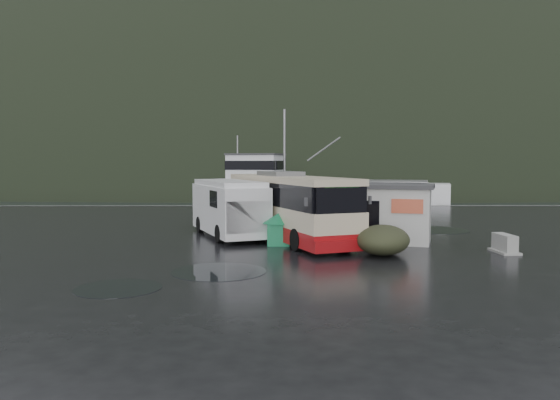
{
  "coord_description": "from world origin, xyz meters",
  "views": [
    {
      "loc": [
        0.46,
        -23.79,
        3.53
      ],
      "look_at": [
        0.68,
        2.38,
        1.7
      ],
      "focal_mm": 35.0,
      "sensor_mm": 36.0,
      "label": 1
    }
  ],
  "objects_px": {
    "white_van": "(229,236)",
    "fishing_trawler": "(314,199)",
    "dome_tent": "(382,254)",
    "jersey_barrier_b": "(504,253)",
    "waste_bin_left": "(278,245)",
    "waste_bin_right": "(370,243)",
    "jersey_barrier_a": "(374,244)",
    "ticket_kiosk": "(395,242)",
    "coach_bus": "(287,238)"
  },
  "relations": [
    {
      "from": "dome_tent",
      "to": "ticket_kiosk",
      "type": "height_order",
      "value": "ticket_kiosk"
    },
    {
      "from": "ticket_kiosk",
      "to": "jersey_barrier_b",
      "type": "distance_m",
      "value": 4.62
    },
    {
      "from": "waste_bin_right",
      "to": "dome_tent",
      "type": "height_order",
      "value": "waste_bin_right"
    },
    {
      "from": "white_van",
      "to": "ticket_kiosk",
      "type": "xyz_separation_m",
      "value": [
        7.47,
        -1.99,
        0.0
      ]
    },
    {
      "from": "dome_tent",
      "to": "jersey_barrier_b",
      "type": "distance_m",
      "value": 4.85
    },
    {
      "from": "ticket_kiosk",
      "to": "coach_bus",
      "type": "bearing_deg",
      "value": -178.68
    },
    {
      "from": "waste_bin_right",
      "to": "jersey_barrier_a",
      "type": "height_order",
      "value": "waste_bin_right"
    },
    {
      "from": "dome_tent",
      "to": "waste_bin_right",
      "type": "bearing_deg",
      "value": 89.05
    },
    {
      "from": "ticket_kiosk",
      "to": "fishing_trawler",
      "type": "xyz_separation_m",
      "value": [
        -1.65,
        27.55,
        0.0
      ]
    },
    {
      "from": "waste_bin_right",
      "to": "ticket_kiosk",
      "type": "distance_m",
      "value": 1.11
    },
    {
      "from": "white_van",
      "to": "dome_tent",
      "type": "xyz_separation_m",
      "value": [
        6.31,
        -5.16,
        0.0
      ]
    },
    {
      "from": "coach_bus",
      "to": "dome_tent",
      "type": "xyz_separation_m",
      "value": [
        3.55,
        -4.55,
        0.0
      ]
    },
    {
      "from": "white_van",
      "to": "coach_bus",
      "type": "bearing_deg",
      "value": -33.03
    },
    {
      "from": "white_van",
      "to": "jersey_barrier_a",
      "type": "xyz_separation_m",
      "value": [
        6.47,
        -2.55,
        0.0
      ]
    },
    {
      "from": "waste_bin_right",
      "to": "fishing_trawler",
      "type": "relative_size",
      "value": 0.06
    },
    {
      "from": "jersey_barrier_b",
      "to": "waste_bin_right",
      "type": "bearing_deg",
      "value": 150.49
    },
    {
      "from": "waste_bin_left",
      "to": "waste_bin_right",
      "type": "xyz_separation_m",
      "value": [
        4.02,
        0.66,
        0.0
      ]
    },
    {
      "from": "dome_tent",
      "to": "jersey_barrier_b",
      "type": "xyz_separation_m",
      "value": [
        4.84,
        0.36,
        0.0
      ]
    },
    {
      "from": "jersey_barrier_b",
      "to": "waste_bin_left",
      "type": "bearing_deg",
      "value": 166.91
    },
    {
      "from": "waste_bin_left",
      "to": "white_van",
      "type": "bearing_deg",
      "value": 130.41
    },
    {
      "from": "coach_bus",
      "to": "jersey_barrier_b",
      "type": "height_order",
      "value": "coach_bus"
    },
    {
      "from": "coach_bus",
      "to": "ticket_kiosk",
      "type": "distance_m",
      "value": 4.91
    },
    {
      "from": "coach_bus",
      "to": "white_van",
      "type": "xyz_separation_m",
      "value": [
        -2.76,
        0.6,
        0.0
      ]
    },
    {
      "from": "waste_bin_right",
      "to": "waste_bin_left",
      "type": "bearing_deg",
      "value": -170.67
    },
    {
      "from": "white_van",
      "to": "fishing_trawler",
      "type": "bearing_deg",
      "value": 56.45
    },
    {
      "from": "white_van",
      "to": "dome_tent",
      "type": "relative_size",
      "value": 2.23
    },
    {
      "from": "white_van",
      "to": "ticket_kiosk",
      "type": "relative_size",
      "value": 1.95
    },
    {
      "from": "ticket_kiosk",
      "to": "white_van",
      "type": "bearing_deg",
      "value": -177.16
    },
    {
      "from": "waste_bin_right",
      "to": "jersey_barrier_b",
      "type": "distance_m",
      "value": 5.5
    },
    {
      "from": "ticket_kiosk",
      "to": "jersey_barrier_b",
      "type": "bearing_deg",
      "value": -19.57
    },
    {
      "from": "coach_bus",
      "to": "jersey_barrier_b",
      "type": "distance_m",
      "value": 9.37
    },
    {
      "from": "waste_bin_right",
      "to": "fishing_trawler",
      "type": "xyz_separation_m",
      "value": [
        -0.54,
        27.65,
        0.0
      ]
    },
    {
      "from": "waste_bin_left",
      "to": "jersey_barrier_a",
      "type": "bearing_deg",
      "value": 2.81
    },
    {
      "from": "coach_bus",
      "to": "white_van",
      "type": "height_order",
      "value": "coach_bus"
    },
    {
      "from": "white_van",
      "to": "dome_tent",
      "type": "bearing_deg",
      "value": -59.98
    },
    {
      "from": "fishing_trawler",
      "to": "white_van",
      "type": "bearing_deg",
      "value": -87.36
    },
    {
      "from": "dome_tent",
      "to": "fishing_trawler",
      "type": "xyz_separation_m",
      "value": [
        -0.49,
        30.71,
        0.0
      ]
    },
    {
      "from": "ticket_kiosk",
      "to": "dome_tent",
      "type": "bearing_deg",
      "value": -92.37
    },
    {
      "from": "waste_bin_left",
      "to": "waste_bin_right",
      "type": "distance_m",
      "value": 4.07
    },
    {
      "from": "white_van",
      "to": "waste_bin_right",
      "type": "distance_m",
      "value": 6.7
    },
    {
      "from": "coach_bus",
      "to": "fishing_trawler",
      "type": "xyz_separation_m",
      "value": [
        3.05,
        26.16,
        0.0
      ]
    },
    {
      "from": "jersey_barrier_a",
      "to": "jersey_barrier_b",
      "type": "distance_m",
      "value": 5.19
    },
    {
      "from": "jersey_barrier_b",
      "to": "dome_tent",
      "type": "bearing_deg",
      "value": -175.76
    },
    {
      "from": "white_van",
      "to": "waste_bin_left",
      "type": "distance_m",
      "value": 3.61
    },
    {
      "from": "fishing_trawler",
      "to": "coach_bus",
      "type": "bearing_deg",
      "value": -81.2
    },
    {
      "from": "waste_bin_left",
      "to": "jersey_barrier_a",
      "type": "xyz_separation_m",
      "value": [
        4.13,
        0.2,
        0.0
      ]
    },
    {
      "from": "jersey_barrier_a",
      "to": "jersey_barrier_b",
      "type": "height_order",
      "value": "jersey_barrier_a"
    },
    {
      "from": "dome_tent",
      "to": "ticket_kiosk",
      "type": "distance_m",
      "value": 3.37
    },
    {
      "from": "white_van",
      "to": "fishing_trawler",
      "type": "height_order",
      "value": "fishing_trawler"
    },
    {
      "from": "coach_bus",
      "to": "waste_bin_right",
      "type": "xyz_separation_m",
      "value": [
        3.6,
        -1.49,
        0.0
      ]
    }
  ]
}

